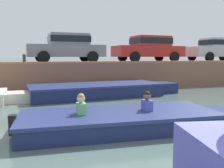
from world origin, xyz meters
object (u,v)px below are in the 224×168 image
at_px(car_centre_grey, 67,47).
at_px(mooring_bollard_mid, 24,58).
at_px(motorboat_passing, 128,120).
at_px(car_right_inner_red, 149,48).
at_px(car_rightmost_silver, 218,49).
at_px(boat_moored_central_navy, 103,90).

bearing_deg(car_centre_grey, mooring_bollard_mid, -150.19).
xyz_separation_m(motorboat_passing, car_right_inner_red, (4.85, 8.12, 2.06)).
distance_m(car_rightmost_silver, mooring_bollard_mid, 12.46).
height_order(motorboat_passing, car_centre_grey, car_centre_grey).
relative_size(motorboat_passing, car_centre_grey, 1.43).
distance_m(motorboat_passing, car_rightmost_silver, 13.08).
bearing_deg(car_right_inner_red, car_centre_grey, -179.99).
relative_size(boat_moored_central_navy, motorboat_passing, 1.19).
height_order(motorboat_passing, car_right_inner_red, car_right_inner_red).
xyz_separation_m(boat_moored_central_navy, car_right_inner_red, (3.93, 3.10, 2.00)).
bearing_deg(car_right_inner_red, boat_moored_central_navy, -141.78).
relative_size(car_centre_grey, mooring_bollard_mid, 9.20).
xyz_separation_m(motorboat_passing, mooring_bollard_mid, (-2.33, 6.85, 1.45)).
distance_m(boat_moored_central_navy, car_right_inner_red, 5.39).
bearing_deg(car_rightmost_silver, car_centre_grey, 180.00).
distance_m(motorboat_passing, car_centre_grey, 8.37).
bearing_deg(motorboat_passing, car_centre_grey, 90.87).
relative_size(boat_moored_central_navy, car_right_inner_red, 1.62).
height_order(boat_moored_central_navy, mooring_bollard_mid, mooring_bollard_mid).
bearing_deg(motorboat_passing, boat_moored_central_navy, 79.70).
relative_size(car_centre_grey, car_right_inner_red, 0.95).
height_order(motorboat_passing, car_rightmost_silver, car_rightmost_silver).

